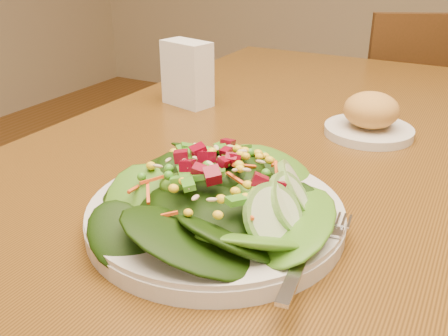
{
  "coord_description": "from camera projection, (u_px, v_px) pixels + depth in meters",
  "views": [
    {
      "loc": [
        0.19,
        -0.65,
        1.04
      ],
      "look_at": [
        -0.05,
        -0.21,
        0.81
      ],
      "focal_mm": 40.0,
      "sensor_mm": 36.0,
      "label": 1
    }
  ],
  "objects": [
    {
      "name": "dining_table",
      "position": [
        314.0,
        221.0,
        0.76
      ],
      "size": [
        0.9,
        1.4,
        0.75
      ],
      "color": "brown",
      "rests_on": "ground_plane"
    },
    {
      "name": "salad_plate",
      "position": [
        223.0,
        202.0,
        0.54
      ],
      "size": [
        0.29,
        0.29,
        0.08
      ],
      "rotation": [
        0.0,
        0.0,
        0.39
      ],
      "color": "silver",
      "rests_on": "dining_table"
    },
    {
      "name": "bread_plate",
      "position": [
        370.0,
        118.0,
        0.8
      ],
      "size": [
        0.14,
        0.14,
        0.07
      ],
      "color": "silver",
      "rests_on": "dining_table"
    },
    {
      "name": "napkin_holder",
      "position": [
        187.0,
        72.0,
        0.94
      ],
      "size": [
        0.1,
        0.07,
        0.12
      ],
      "rotation": [
        0.0,
        0.0,
        -0.25
      ],
      "color": "white",
      "rests_on": "dining_table"
    },
    {
      "name": "chair_far",
      "position": [
        410.0,
        139.0,
        1.59
      ],
      "size": [
        0.53,
        0.53,
        0.86
      ],
      "rotation": [
        0.0,
        0.0,
        3.58
      ],
      "color": "#42230F",
      "rests_on": "ground_plane"
    }
  ]
}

